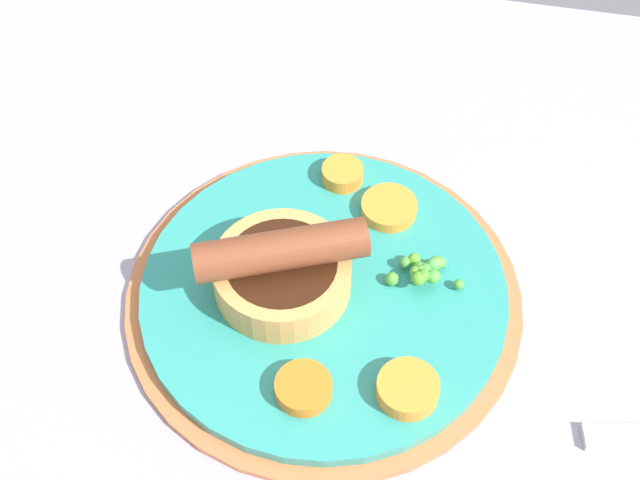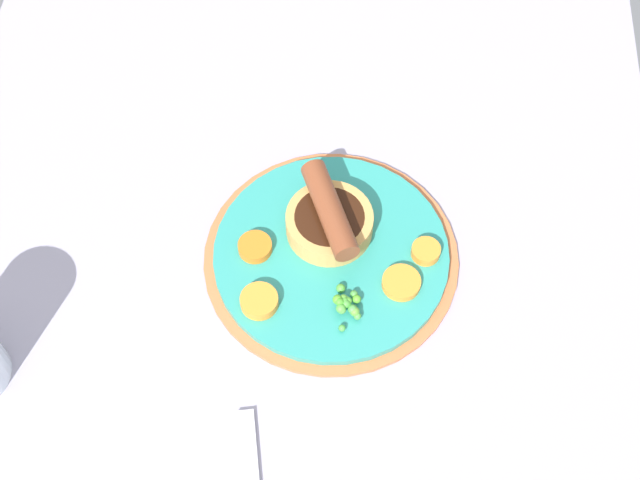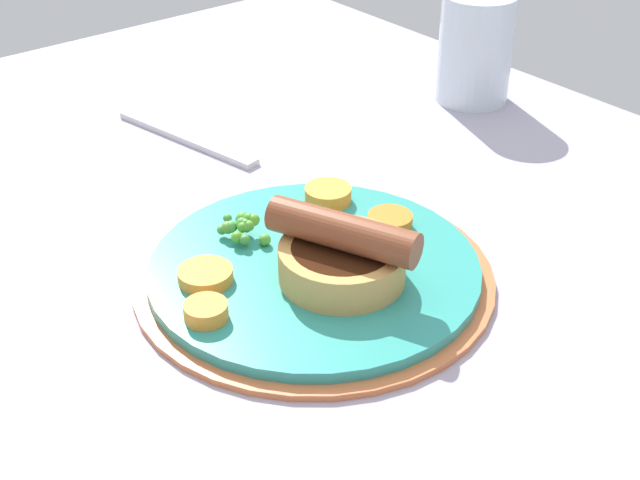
{
  "view_description": "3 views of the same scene",
  "coord_description": "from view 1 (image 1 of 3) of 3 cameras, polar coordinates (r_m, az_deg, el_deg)",
  "views": [
    {
      "loc": [
        -2.06,
        28.83,
        53.69
      ],
      "look_at": [
        5.02,
        -6.33,
        7.31
      ],
      "focal_mm": 50.0,
      "sensor_mm": 36.0,
      "label": 1
    },
    {
      "loc": [
        -42.25,
        -7.13,
        85.02
      ],
      "look_at": [
        4.62,
        -3.42,
        6.42
      ],
      "focal_mm": 50.0,
      "sensor_mm": 36.0,
      "label": 2
    },
    {
      "loc": [
        47.32,
        -38.9,
        41.28
      ],
      "look_at": [
        4.75,
        -4.3,
        6.54
      ],
      "focal_mm": 50.0,
      "sensor_mm": 36.0,
      "label": 3
    }
  ],
  "objects": [
    {
      "name": "carrot_slice_0",
      "position": [
        0.55,
        -1.07,
        -9.46
      ],
      "size": [
        4.73,
        4.73,
        1.1
      ],
      "primitive_type": "cylinder",
      "rotation": [
        0.0,
        0.0,
        2.7
      ],
      "color": "orange",
      "rests_on": "dinner_plate"
    },
    {
      "name": "carrot_slice_2",
      "position": [
        0.66,
        1.44,
        4.25
      ],
      "size": [
        4.26,
        4.26,
        1.18
      ],
      "primitive_type": "cylinder",
      "rotation": [
        0.0,
        0.0,
        2.5
      ],
      "color": "orange",
      "rests_on": "dinner_plate"
    },
    {
      "name": "sausage_pudding",
      "position": [
        0.58,
        -2.46,
        -1.81
      ],
      "size": [
        11.37,
        9.2,
        5.32
      ],
      "rotation": [
        0.0,
        0.0,
        0.4
      ],
      "color": "tan",
      "rests_on": "dinner_plate"
    },
    {
      "name": "dining_table",
      "position": [
        0.6,
        3.57,
        -8.92
      ],
      "size": [
        110.0,
        80.0,
        3.0
      ],
      "primitive_type": "cube",
      "color": "#9E99AD",
      "rests_on": "ground"
    },
    {
      "name": "pea_pile",
      "position": [
        0.6,
        6.65,
        -1.98
      ],
      "size": [
        5.55,
        2.99,
        1.88
      ],
      "color": "#45923D",
      "rests_on": "dinner_plate"
    },
    {
      "name": "carrot_slice_1",
      "position": [
        0.55,
        5.63,
        -9.47
      ],
      "size": [
        4.75,
        4.75,
        1.24
      ],
      "primitive_type": "cylinder",
      "rotation": [
        0.0,
        0.0,
        0.26
      ],
      "color": "orange",
      "rests_on": "dinner_plate"
    },
    {
      "name": "carrot_slice_5",
      "position": [
        0.64,
        4.43,
        2.07
      ],
      "size": [
        4.9,
        4.9,
        0.92
      ],
      "primitive_type": "cylinder",
      "rotation": [
        0.0,
        0.0,
        0.26
      ],
      "color": "orange",
      "rests_on": "dinner_plate"
    },
    {
      "name": "dinner_plate",
      "position": [
        0.61,
        0.24,
        -3.52
      ],
      "size": [
        26.96,
        26.96,
        1.4
      ],
      "color": "#CC6B3D",
      "rests_on": "dining_table"
    }
  ]
}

